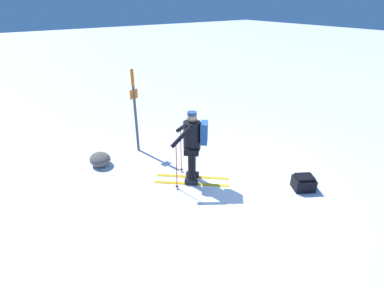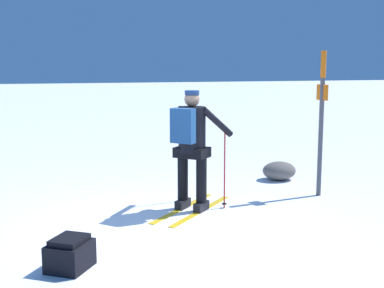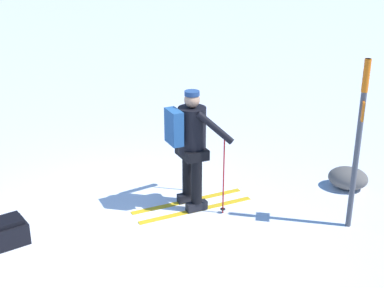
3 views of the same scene
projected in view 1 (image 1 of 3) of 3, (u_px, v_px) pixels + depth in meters
ground_plane at (226, 180)px, 7.03m from camera, size 80.00×80.00×0.00m
skier at (193, 142)px, 6.58m from camera, size 1.42×1.56×1.70m
dropped_backpack at (304, 183)px, 6.64m from camera, size 0.55×0.57×0.34m
trail_marker at (135, 105)px, 7.82m from camera, size 0.08×0.24×2.25m
rock_boulder at (100, 159)px, 7.59m from camera, size 0.60×0.51×0.33m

